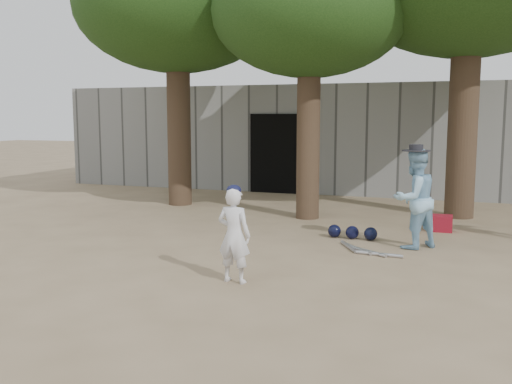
% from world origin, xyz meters
% --- Properties ---
extents(ground, '(70.00, 70.00, 0.00)m').
position_xyz_m(ground, '(0.00, 0.00, 0.00)').
color(ground, '#937C5E').
rests_on(ground, ground).
extents(boy_player, '(0.47, 0.33, 1.23)m').
position_xyz_m(boy_player, '(0.91, -0.68, 0.61)').
color(boy_player, silver).
rests_on(boy_player, ground).
extents(spectator_blue, '(0.98, 0.99, 1.61)m').
position_xyz_m(spectator_blue, '(2.91, 2.10, 0.81)').
color(spectator_blue, '#92C3E2').
rests_on(spectator_blue, ground).
extents(red_bag, '(0.43, 0.33, 0.30)m').
position_xyz_m(red_bag, '(3.29, 3.69, 0.15)').
color(red_bag, maroon).
rests_on(red_bag, ground).
extents(back_building, '(16.00, 5.24, 3.00)m').
position_xyz_m(back_building, '(-0.00, 10.33, 1.50)').
color(back_building, gray).
rests_on(back_building, ground).
extents(helmet_row, '(0.87, 0.26, 0.23)m').
position_xyz_m(helmet_row, '(1.87, 2.45, 0.11)').
color(helmet_row, black).
rests_on(helmet_row, ground).
extents(bat_pile, '(1.09, 0.80, 0.06)m').
position_xyz_m(bat_pile, '(2.21, 1.54, 0.03)').
color(bat_pile, '#B0B1B7').
rests_on(bat_pile, ground).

